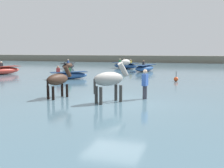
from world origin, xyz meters
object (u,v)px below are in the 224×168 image
boat_far_inshore (125,66)px  channel_buoy (176,79)px  horse_lead_grey (110,80)px  boat_mid_outer (69,75)px  boat_near_starboard (145,68)px  person_wading_close (145,86)px  horse_trailing_dark_bay (59,80)px  boat_mid_channel (68,66)px  boat_distant_west (1,70)px

boat_far_inshore → channel_buoy: boat_far_inshore is taller
horse_lead_grey → boat_mid_outer: bearing=126.9°
horse_lead_grey → boat_near_starboard: 17.49m
boat_mid_outer → person_wading_close: 9.88m
boat_far_inshore → boat_near_starboard: bearing=-49.1°
boat_far_inshore → person_wading_close: person_wading_close is taller
horse_lead_grey → boat_near_starboard: bearing=95.8°
horse_trailing_dark_bay → boat_far_inshore: 20.81m
horse_trailing_dark_bay → boat_mid_channel: (-8.83, 18.38, -0.49)m
boat_distant_west → boat_mid_outer: boat_distant_west is taller
boat_far_inshore → boat_distant_west: bearing=-128.3°
horse_lead_grey → boat_mid_channel: horse_lead_grey is taller
horse_lead_grey → person_wading_close: 1.82m
boat_mid_outer → person_wading_close: bearing=-42.8°
boat_far_inshore → boat_mid_outer: 13.05m
horse_lead_grey → boat_distant_west: horse_lead_grey is taller
horse_trailing_dark_bay → boat_mid_outer: horse_trailing_dark_bay is taller
horse_lead_grey → person_wading_close: bearing=44.9°
boat_mid_channel → person_wading_close: person_wading_close is taller
boat_mid_outer → channel_buoy: bearing=6.6°
channel_buoy → boat_distant_west: bearing=177.1°
boat_mid_channel → boat_far_inshore: 6.96m
horse_trailing_dark_bay → boat_mid_channel: 20.40m
boat_mid_channel → channel_buoy: 16.72m
person_wading_close → horse_trailing_dark_bay: bearing=-165.9°
boat_near_starboard → person_wading_close: size_ratio=2.55×
boat_far_inshore → boat_near_starboard: 4.74m
horse_lead_grey → boat_distant_west: (-13.79, 9.69, -0.59)m
boat_far_inshore → person_wading_close: 20.65m
boat_near_starboard → boat_mid_channel: bearing=172.4°
boat_mid_channel → person_wading_close: 21.56m
boat_mid_channel → boat_mid_outer: (5.46, -10.70, -0.06)m
boat_mid_outer → horse_trailing_dark_bay: bearing=-66.3°
boat_distant_west → boat_near_starboard: bearing=32.6°
boat_near_starboard → channel_buoy: boat_near_starboard is taller
person_wading_close → horse_lead_grey: bearing=-135.1°
boat_mid_channel → channel_buoy: boat_mid_channel is taller
boat_far_inshore → person_wading_close: (6.15, -19.71, 0.23)m
boat_near_starboard → channel_buoy: bearing=-65.4°
boat_mid_channel → boat_far_inshore: size_ratio=0.86×
boat_distant_west → horse_lead_grey: bearing=-35.1°
boat_distant_west → channel_buoy: bearing=-2.9°
horse_trailing_dark_bay → boat_far_inshore: size_ratio=0.49×
horse_lead_grey → channel_buoy: size_ratio=2.82×
boat_mid_channel → channel_buoy: size_ratio=4.46×
boat_near_starboard → channel_buoy: size_ratio=5.61×
horse_trailing_dark_bay → boat_mid_outer: bearing=113.7°
boat_mid_outer → person_wading_close: person_wading_close is taller
horse_lead_grey → horse_trailing_dark_bay: bearing=173.8°
boat_distant_west → person_wading_close: size_ratio=2.26×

